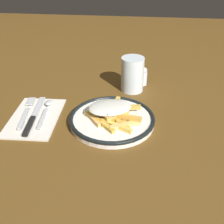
% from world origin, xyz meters
% --- Properties ---
extents(ground_plane, '(2.60, 2.60, 0.00)m').
position_xyz_m(ground_plane, '(0.00, 0.00, 0.00)').
color(ground_plane, brown).
extents(plate, '(0.25, 0.25, 0.02)m').
position_xyz_m(plate, '(0.00, 0.00, 0.01)').
color(plate, white).
rests_on(plate, ground_plane).
extents(fries_heap, '(0.17, 0.17, 0.04)m').
position_xyz_m(fries_heap, '(0.00, 0.00, 0.04)').
color(fries_heap, '#E0A454').
rests_on(fries_heap, plate).
extents(napkin, '(0.15, 0.22, 0.01)m').
position_xyz_m(napkin, '(-0.23, 0.00, 0.00)').
color(napkin, silver).
rests_on(napkin, ground_plane).
extents(fork, '(0.04, 0.18, 0.01)m').
position_xyz_m(fork, '(-0.26, 0.01, 0.01)').
color(fork, silver).
rests_on(fork, napkin).
extents(knife, '(0.04, 0.21, 0.01)m').
position_xyz_m(knife, '(-0.23, -0.02, 0.01)').
color(knife, black).
rests_on(knife, napkin).
extents(spoon, '(0.03, 0.15, 0.01)m').
position_xyz_m(spoon, '(-0.21, 0.04, 0.01)').
color(spoon, silver).
rests_on(spoon, napkin).
extents(water_glass, '(0.08, 0.08, 0.12)m').
position_xyz_m(water_glass, '(0.05, 0.21, 0.06)').
color(water_glass, silver).
rests_on(water_glass, ground_plane).
extents(salt_shaker, '(0.03, 0.03, 0.07)m').
position_xyz_m(salt_shaker, '(0.08, 0.26, 0.03)').
color(salt_shaker, silver).
rests_on(salt_shaker, ground_plane).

